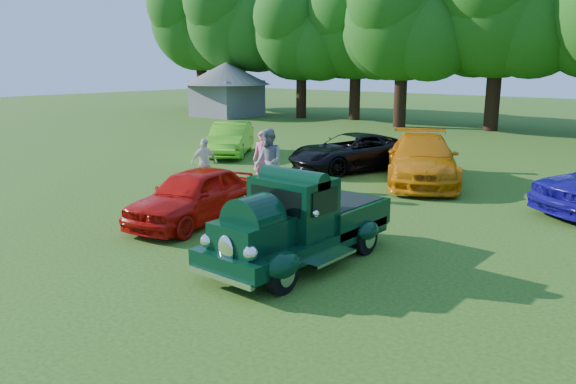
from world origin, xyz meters
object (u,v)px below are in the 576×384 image
Objects in this scene: back_car_lime at (230,139)px; spectator_grey at (268,162)px; hero_pickup at (300,225)px; gazebo at (227,83)px; back_car_black at (352,152)px; back_car_orange at (422,159)px; spectator_pink at (263,160)px; red_convertible at (193,195)px; spectator_white at (204,163)px.

spectator_grey is at bearing -71.57° from back_car_lime.
gazebo is (-23.53, 21.10, 1.66)m from hero_pickup.
back_car_black is 0.90× the size of back_car_orange.
hero_pickup is 2.46× the size of spectator_pink.
spectator_pink is 0.91× the size of spectator_grey.
red_convertible is 10.31m from back_car_lime.
spectator_grey is (-4.24, 3.87, 0.24)m from hero_pickup.
spectator_white is (-4.97, -4.93, -0.01)m from back_car_orange.
back_car_black is 22.71m from gazebo.
back_car_orange is 2.71× the size of spectator_grey.
spectator_white is at bearing -140.79° from spectator_grey.
spectator_white reaches higher than back_car_black.
spectator_grey is (0.31, -4.89, 0.31)m from back_car_black.
back_car_lime is at bearing 173.35° from spectator_grey.
red_convertible is at bearing 171.79° from hero_pickup.
back_car_lime is 7.64m from spectator_grey.
gazebo reaches higher than red_convertible.
spectator_grey reaches higher than back_car_lime.
spectator_grey is at bearing -67.07° from back_car_black.
hero_pickup is 6.78m from spectator_pink.
back_car_orange is (-1.60, 8.40, 0.03)m from hero_pickup.
spectator_white is at bearing -87.43° from back_car_lime.
spectator_grey is 2.38m from spectator_white.
spectator_white is (-1.54, -1.05, -0.13)m from spectator_pink.
back_car_black is at bearing 144.26° from back_car_orange.
spectator_grey is 0.31× the size of gazebo.
spectator_grey is 25.91m from gazebo.
spectator_pink is (-3.43, -3.87, 0.12)m from back_car_orange.
back_car_black is at bearing -31.60° from back_car_lime.
back_car_orange is at bearing -30.20° from spectator_white.
spectator_pink is 0.28× the size of gazebo.
hero_pickup is at bearing -12.65° from spectator_grey.
spectator_white reaches higher than back_car_lime.
hero_pickup is at bearing -19.57° from red_convertible.
back_car_orange reaches higher than spectator_white.
spectator_pink is 1.87m from spectator_white.
red_convertible is 1.99× the size of spectator_grey.
hero_pickup is 5.74m from spectator_grey.
red_convertible is 8.27m from back_car_black.
spectator_grey is at bearing -148.97° from back_car_orange.
spectator_pink is (5.35, -3.87, 0.20)m from back_car_lime.
back_car_black is at bearing 117.42° from hero_pickup.
hero_pickup is 2.87× the size of spectator_white.
spectator_pink is at bearing -160.36° from back_car_orange.
spectator_pink is 1.17× the size of spectator_white.
back_car_black is at bearing 84.39° from red_convertible.
spectator_grey reaches higher than hero_pickup.
gazebo is at bearing 100.81° from back_car_lime.
gazebo is at bearing 58.97° from spectator_white.
back_car_black is (-0.83, 8.23, -0.00)m from red_convertible.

